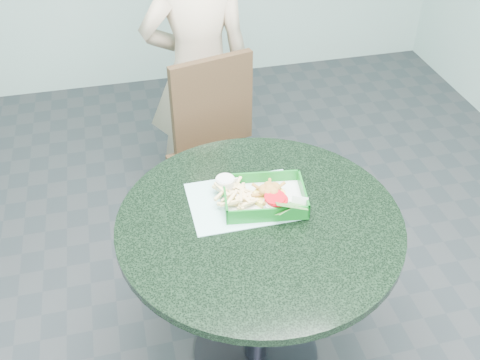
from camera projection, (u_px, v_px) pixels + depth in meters
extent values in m
cube|color=#303335|center=(256.00, 353.00, 2.37)|extent=(4.00, 5.00, 0.02)
cylinder|color=#292A33|center=(256.00, 352.00, 2.36)|extent=(0.52, 0.52, 0.02)
cylinder|color=#292A33|center=(257.00, 294.00, 2.13)|extent=(0.10, 0.10, 0.70)
cylinder|color=#2B4535|center=(259.00, 226.00, 1.91)|extent=(0.97, 0.97, 0.03)
cube|color=#321A0D|center=(222.00, 170.00, 2.63)|extent=(0.40, 0.40, 0.04)
cube|color=#321A0D|center=(212.00, 104.00, 2.61)|extent=(0.40, 0.04, 0.46)
cube|color=#321A0D|center=(194.00, 237.00, 2.61)|extent=(0.04, 0.04, 0.43)
cube|color=#321A0D|center=(265.00, 225.00, 2.67)|extent=(0.04, 0.04, 0.43)
cube|color=#321A0D|center=(183.00, 191.00, 2.87)|extent=(0.04, 0.04, 0.43)
cube|color=#321A0D|center=(248.00, 181.00, 2.94)|extent=(0.04, 0.04, 0.43)
imported|color=tan|center=(199.00, 74.00, 2.77)|extent=(0.54, 0.35, 1.47)
cube|color=#9DDDD9|center=(243.00, 205.00, 1.97)|extent=(0.38, 0.28, 0.00)
cube|color=#0C681B|center=(264.00, 206.00, 1.96)|extent=(0.28, 0.20, 0.01)
cube|color=silver|center=(264.00, 204.00, 1.96)|extent=(0.27, 0.19, 0.00)
cube|color=#0C681B|center=(257.00, 182.00, 2.02)|extent=(0.28, 0.01, 0.05)
cube|color=#0C681B|center=(272.00, 218.00, 1.87)|extent=(0.28, 0.01, 0.05)
cube|color=#0C681B|center=(302.00, 194.00, 1.97)|extent=(0.01, 0.20, 0.05)
cube|color=#0C681B|center=(226.00, 206.00, 1.92)|extent=(0.01, 0.20, 0.05)
cylinder|color=#EDCE51|center=(269.00, 201.00, 1.95)|extent=(0.11, 0.11, 0.02)
cylinder|color=silver|center=(224.00, 190.00, 1.96)|extent=(0.07, 0.07, 0.03)
cylinder|color=white|center=(223.00, 186.00, 1.95)|extent=(0.06, 0.06, 0.00)
cylinder|color=white|center=(277.00, 208.00, 1.92)|extent=(0.09, 0.09, 0.03)
torus|color=#FAF5CB|center=(278.00, 204.00, 1.90)|extent=(0.08, 0.08, 0.01)
cylinder|color=red|center=(278.00, 202.00, 1.90)|extent=(0.07, 0.07, 0.01)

